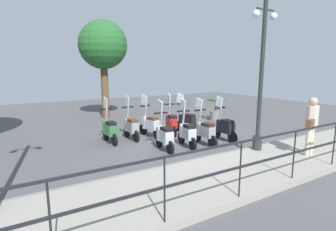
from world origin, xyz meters
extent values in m
plane|color=#4C4C4F|center=(0.00, 0.00, 0.00)|extent=(28.00, 28.00, 0.00)
cube|color=gray|center=(-3.20, 0.00, 0.07)|extent=(2.20, 20.00, 0.15)
cube|color=gray|center=(-2.15, 0.00, 0.07)|extent=(0.10, 20.00, 0.15)
cube|color=black|center=(-4.20, 0.00, 1.20)|extent=(0.04, 16.00, 0.04)
cube|color=black|center=(-4.20, 0.00, 0.73)|extent=(0.04, 16.00, 0.04)
cylinder|color=black|center=(-4.20, -1.60, 0.68)|extent=(0.03, 0.03, 1.05)
cylinder|color=black|center=(-4.20, 0.00, 0.68)|extent=(0.03, 0.03, 1.05)
cylinder|color=black|center=(-4.20, 1.60, 0.68)|extent=(0.03, 0.03, 1.05)
cylinder|color=black|center=(-4.20, 3.20, 0.68)|extent=(0.03, 0.03, 1.05)
cylinder|color=black|center=(-4.20, 4.80, 0.68)|extent=(0.03, 0.03, 1.05)
cylinder|color=#232D28|center=(-2.40, -0.99, 0.35)|extent=(0.26, 0.26, 0.40)
cylinder|color=#232D28|center=(-2.40, -0.99, 2.23)|extent=(0.12, 0.12, 4.15)
cube|color=#232D28|center=(-2.40, -0.99, 4.05)|extent=(0.04, 0.70, 0.04)
sphere|color=white|center=(-2.40, -1.34, 3.91)|extent=(0.20, 0.20, 0.20)
sphere|color=white|center=(-2.40, -0.64, 3.91)|extent=(0.20, 0.20, 0.20)
cylinder|color=beige|center=(-3.43, -1.94, 0.56)|extent=(0.14, 0.14, 0.82)
cylinder|color=beige|center=(-3.48, -1.72, 0.56)|extent=(0.14, 0.14, 0.82)
cylinder|color=beige|center=(-3.46, -1.83, 1.25)|extent=(0.38, 0.38, 0.55)
sphere|color=tan|center=(-3.46, -1.83, 1.63)|extent=(0.22, 0.22, 0.22)
cylinder|color=tan|center=(-3.41, -2.03, 1.26)|extent=(0.09, 0.09, 0.52)
cylinder|color=tan|center=(-3.50, -1.64, 1.26)|extent=(0.09, 0.09, 0.52)
cube|color=brown|center=(-3.56, -1.59, 1.07)|extent=(0.20, 0.30, 0.24)
cylinder|color=brown|center=(5.67, 0.96, 1.38)|extent=(0.36, 0.36, 2.76)
sphere|color=#235B28|center=(5.67, 0.96, 3.65)|extent=(2.39, 2.39, 2.39)
cylinder|color=slate|center=(2.19, -3.41, 0.23)|extent=(0.56, 0.56, 0.45)
cylinder|color=brown|center=(2.19, -3.41, 0.70)|extent=(0.10, 0.10, 0.50)
ellipsoid|color=#235B28|center=(2.44, -3.41, 1.00)|extent=(0.56, 0.16, 0.10)
ellipsoid|color=#235B28|center=(1.94, -3.41, 1.00)|extent=(0.56, 0.16, 0.10)
ellipsoid|color=#235B28|center=(2.19, -3.16, 1.00)|extent=(0.56, 0.16, 0.10)
ellipsoid|color=#235B28|center=(2.19, -3.66, 1.00)|extent=(0.56, 0.16, 0.10)
ellipsoid|color=#235B28|center=(2.37, -3.23, 1.00)|extent=(0.56, 0.16, 0.10)
ellipsoid|color=#235B28|center=(2.01, -3.59, 1.00)|extent=(0.56, 0.16, 0.10)
cylinder|color=black|center=(-0.36, -1.22, 0.20)|extent=(0.40, 0.09, 0.40)
cylinder|color=black|center=(-1.19, -1.20, 0.20)|extent=(0.40, 0.09, 0.40)
cube|color=black|center=(-0.86, -1.21, 0.48)|extent=(0.61, 0.29, 0.36)
cube|color=black|center=(-0.57, -1.22, 0.50)|extent=(0.13, 0.30, 0.44)
cube|color=black|center=(-0.93, -1.21, 0.71)|extent=(0.41, 0.27, 0.10)
cylinder|color=gray|center=(-0.51, -1.22, 0.85)|extent=(0.18, 0.07, 0.55)
cube|color=black|center=(-0.51, -1.22, 1.13)|extent=(0.07, 0.44, 0.05)
cube|color=silver|center=(-0.45, -1.22, 1.33)|extent=(0.39, 0.04, 0.42)
cylinder|color=black|center=(-0.42, -0.29, 0.20)|extent=(0.40, 0.08, 0.40)
cylinder|color=black|center=(-1.25, -0.29, 0.20)|extent=(0.40, 0.08, 0.40)
cube|color=gray|center=(-0.92, -0.29, 0.48)|extent=(0.60, 0.28, 0.36)
cube|color=gray|center=(-0.63, -0.29, 0.50)|extent=(0.12, 0.30, 0.44)
cube|color=black|center=(-0.99, -0.29, 0.71)|extent=(0.40, 0.26, 0.10)
cylinder|color=gray|center=(-0.57, -0.29, 0.85)|extent=(0.18, 0.07, 0.55)
cube|color=black|center=(-0.57, -0.29, 1.13)|extent=(0.06, 0.44, 0.05)
cube|color=silver|center=(-0.51, -0.29, 1.33)|extent=(0.39, 0.03, 0.42)
cylinder|color=black|center=(-0.31, 0.28, 0.20)|extent=(0.41, 0.14, 0.40)
cylinder|color=black|center=(-1.13, 0.41, 0.20)|extent=(0.41, 0.14, 0.40)
cube|color=#B7BCC6|center=(-0.81, 0.36, 0.48)|extent=(0.63, 0.37, 0.36)
cube|color=#B7BCC6|center=(-0.52, 0.32, 0.50)|extent=(0.16, 0.31, 0.44)
cube|color=black|center=(-0.87, 0.37, 0.71)|extent=(0.43, 0.32, 0.10)
cylinder|color=gray|center=(-0.46, 0.31, 0.85)|extent=(0.19, 0.10, 0.55)
cube|color=black|center=(-0.46, 0.31, 1.13)|extent=(0.12, 0.44, 0.05)
cube|color=silver|center=(-0.40, 0.30, 1.33)|extent=(0.39, 0.09, 0.42)
cylinder|color=black|center=(-0.27, 1.12, 0.20)|extent=(0.41, 0.12, 0.40)
cylinder|color=black|center=(-1.09, 1.20, 0.20)|extent=(0.41, 0.12, 0.40)
cube|color=#B7BCC6|center=(-0.77, 1.17, 0.48)|extent=(0.63, 0.34, 0.36)
cube|color=#B7BCC6|center=(-0.48, 1.14, 0.50)|extent=(0.15, 0.31, 0.44)
cube|color=black|center=(-0.84, 1.17, 0.71)|extent=(0.42, 0.30, 0.10)
cylinder|color=gray|center=(-0.42, 1.13, 0.85)|extent=(0.19, 0.09, 0.55)
cube|color=black|center=(-0.42, 1.13, 1.13)|extent=(0.10, 0.44, 0.05)
cube|color=silver|center=(-0.36, 1.13, 1.33)|extent=(0.39, 0.07, 0.42)
cylinder|color=black|center=(1.24, -0.61, 0.20)|extent=(0.41, 0.18, 0.40)
cylinder|color=black|center=(0.44, -0.83, 0.20)|extent=(0.41, 0.18, 0.40)
cube|color=black|center=(0.76, -0.74, 0.48)|extent=(0.65, 0.43, 0.36)
cube|color=black|center=(1.04, -0.67, 0.50)|extent=(0.19, 0.32, 0.44)
cube|color=black|center=(0.69, -0.76, 0.71)|extent=(0.45, 0.35, 0.10)
cylinder|color=gray|center=(1.10, -0.65, 0.85)|extent=(0.19, 0.11, 0.55)
cube|color=black|center=(1.10, -0.65, 1.13)|extent=(0.17, 0.44, 0.05)
cube|color=silver|center=(1.16, -0.64, 1.33)|extent=(0.38, 0.13, 0.42)
cylinder|color=black|center=(1.35, -0.21, 0.20)|extent=(0.41, 0.19, 0.40)
cylinder|color=black|center=(0.55, 0.02, 0.20)|extent=(0.41, 0.19, 0.40)
cube|color=#B21E1E|center=(0.87, -0.07, 0.48)|extent=(0.65, 0.43, 0.36)
cube|color=#B21E1E|center=(1.15, -0.15, 0.50)|extent=(0.20, 0.32, 0.44)
cube|color=black|center=(0.80, -0.05, 0.71)|extent=(0.46, 0.36, 0.10)
cylinder|color=gray|center=(1.21, -0.17, 0.85)|extent=(0.20, 0.12, 0.55)
cube|color=black|center=(1.21, -0.17, 1.13)|extent=(0.18, 0.44, 0.05)
cube|color=silver|center=(1.27, -0.19, 1.33)|extent=(0.38, 0.14, 0.42)
cylinder|color=black|center=(1.45, 0.86, 0.20)|extent=(0.41, 0.16, 0.40)
cylinder|color=black|center=(0.64, 0.68, 0.20)|extent=(0.41, 0.16, 0.40)
cube|color=#B7BCC6|center=(0.96, 0.75, 0.48)|extent=(0.65, 0.40, 0.36)
cube|color=#B7BCC6|center=(1.24, 0.82, 0.50)|extent=(0.18, 0.32, 0.44)
cube|color=#4C2D19|center=(0.89, 0.74, 0.71)|extent=(0.45, 0.34, 0.10)
cylinder|color=gray|center=(1.30, 0.83, 0.85)|extent=(0.19, 0.11, 0.55)
cube|color=black|center=(1.30, 0.83, 1.13)|extent=(0.15, 0.44, 0.05)
cube|color=silver|center=(1.36, 0.84, 1.33)|extent=(0.39, 0.11, 0.42)
cylinder|color=black|center=(1.46, 1.53, 0.20)|extent=(0.40, 0.08, 0.40)
cylinder|color=black|center=(0.63, 1.52, 0.20)|extent=(0.40, 0.08, 0.40)
cube|color=gray|center=(0.96, 1.52, 0.48)|extent=(0.60, 0.29, 0.36)
cube|color=gray|center=(1.25, 1.53, 0.50)|extent=(0.12, 0.30, 0.44)
cube|color=#4C2D19|center=(0.89, 1.52, 0.71)|extent=(0.40, 0.26, 0.10)
cylinder|color=gray|center=(1.31, 1.53, 0.85)|extent=(0.18, 0.07, 0.55)
cube|color=black|center=(1.31, 1.53, 1.13)|extent=(0.06, 0.44, 0.05)
cube|color=silver|center=(1.37, 1.53, 1.33)|extent=(0.39, 0.03, 0.42)
cylinder|color=black|center=(1.41, 2.33, 0.20)|extent=(0.40, 0.09, 0.40)
cylinder|color=black|center=(0.58, 2.31, 0.20)|extent=(0.40, 0.09, 0.40)
cube|color=#2D6B38|center=(0.91, 2.32, 0.48)|extent=(0.61, 0.30, 0.36)
cube|color=#2D6B38|center=(1.20, 2.33, 0.50)|extent=(0.13, 0.30, 0.44)
cube|color=black|center=(0.84, 2.32, 0.71)|extent=(0.41, 0.27, 0.10)
cylinder|color=gray|center=(1.26, 2.33, 0.85)|extent=(0.18, 0.07, 0.55)
cube|color=black|center=(1.26, 2.33, 1.13)|extent=(0.07, 0.44, 0.05)
cube|color=silver|center=(1.32, 2.33, 1.33)|extent=(0.39, 0.04, 0.42)
camera|label=1|loc=(-7.40, 5.06, 2.49)|focal=28.00mm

